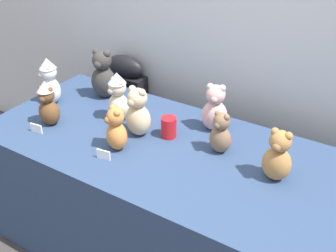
{
  "coord_description": "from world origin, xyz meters",
  "views": [
    {
      "loc": [
        0.87,
        -1.16,
        1.92
      ],
      "look_at": [
        0.0,
        0.25,
        0.9
      ],
      "focal_mm": 43.04,
      "sensor_mm": 36.0,
      "label": 1
    }
  ],
  "objects_px": {
    "teddy_bear_charcoal": "(103,75)",
    "party_cup_red": "(169,127)",
    "teddy_bear_sand": "(138,113)",
    "teddy_bear_caramel": "(278,157)",
    "teddy_bear_blush": "(215,109)",
    "teddy_bear_snow": "(50,81)",
    "display_table": "(168,205)",
    "instrument_case": "(128,116)",
    "teddy_bear_chestnut": "(48,104)",
    "teddy_bear_ginger": "(116,130)",
    "teddy_bear_mocha": "(221,134)",
    "teddy_bear_cream": "(118,97)"
  },
  "relations": [
    {
      "from": "teddy_bear_charcoal",
      "to": "party_cup_red",
      "type": "bearing_deg",
      "value": -26.09
    },
    {
      "from": "teddy_bear_sand",
      "to": "teddy_bear_caramel",
      "type": "xyz_separation_m",
      "value": [
        0.73,
        0.02,
        -0.01
      ]
    },
    {
      "from": "party_cup_red",
      "to": "teddy_bear_charcoal",
      "type": "bearing_deg",
      "value": 162.51
    },
    {
      "from": "teddy_bear_blush",
      "to": "teddy_bear_charcoal",
      "type": "distance_m",
      "value": 0.73
    },
    {
      "from": "teddy_bear_snow",
      "to": "teddy_bear_charcoal",
      "type": "xyz_separation_m",
      "value": [
        0.22,
        0.22,
        0.0
      ]
    },
    {
      "from": "display_table",
      "to": "instrument_case",
      "type": "bearing_deg",
      "value": 140.48
    },
    {
      "from": "display_table",
      "to": "teddy_bear_charcoal",
      "type": "relative_size",
      "value": 6.43
    },
    {
      "from": "display_table",
      "to": "teddy_bear_chestnut",
      "type": "relative_size",
      "value": 7.64
    },
    {
      "from": "teddy_bear_ginger",
      "to": "teddy_bear_mocha",
      "type": "xyz_separation_m",
      "value": [
        0.44,
        0.24,
        -0.01
      ]
    },
    {
      "from": "teddy_bear_blush",
      "to": "display_table",
      "type": "bearing_deg",
      "value": -128.46
    },
    {
      "from": "teddy_bear_snow",
      "to": "party_cup_red",
      "type": "xyz_separation_m",
      "value": [
        0.79,
        0.04,
        -0.08
      ]
    },
    {
      "from": "teddy_bear_cream",
      "to": "teddy_bear_blush",
      "type": "bearing_deg",
      "value": 39.27
    },
    {
      "from": "teddy_bear_chestnut",
      "to": "teddy_bear_mocha",
      "type": "distance_m",
      "value": 0.93
    },
    {
      "from": "teddy_bear_snow",
      "to": "teddy_bear_blush",
      "type": "relative_size",
      "value": 1.06
    },
    {
      "from": "teddy_bear_ginger",
      "to": "teddy_bear_cream",
      "type": "xyz_separation_m",
      "value": [
        -0.17,
        0.23,
        0.03
      ]
    },
    {
      "from": "teddy_bear_snow",
      "to": "teddy_bear_mocha",
      "type": "relative_size",
      "value": 1.29
    },
    {
      "from": "display_table",
      "to": "teddy_bear_charcoal",
      "type": "distance_m",
      "value": 0.85
    },
    {
      "from": "display_table",
      "to": "teddy_bear_mocha",
      "type": "height_order",
      "value": "teddy_bear_mocha"
    },
    {
      "from": "teddy_bear_cream",
      "to": "teddy_bear_sand",
      "type": "bearing_deg",
      "value": -1.98
    },
    {
      "from": "teddy_bear_charcoal",
      "to": "party_cup_red",
      "type": "distance_m",
      "value": 0.6
    },
    {
      "from": "teddy_bear_chestnut",
      "to": "display_table",
      "type": "bearing_deg",
      "value": -0.02
    },
    {
      "from": "teddy_bear_blush",
      "to": "party_cup_red",
      "type": "relative_size",
      "value": 2.4
    },
    {
      "from": "display_table",
      "to": "teddy_bear_blush",
      "type": "bearing_deg",
      "value": 65.96
    },
    {
      "from": "instrument_case",
      "to": "teddy_bear_chestnut",
      "type": "distance_m",
      "value": 0.83
    },
    {
      "from": "teddy_bear_chestnut",
      "to": "teddy_bear_ginger",
      "type": "bearing_deg",
      "value": -12.13
    },
    {
      "from": "teddy_bear_sand",
      "to": "teddy_bear_chestnut",
      "type": "distance_m",
      "value": 0.49
    },
    {
      "from": "teddy_bear_chestnut",
      "to": "teddy_bear_cream",
      "type": "height_order",
      "value": "teddy_bear_cream"
    },
    {
      "from": "teddy_bear_mocha",
      "to": "party_cup_red",
      "type": "xyz_separation_m",
      "value": [
        -0.28,
        -0.02,
        -0.05
      ]
    },
    {
      "from": "teddy_bear_sand",
      "to": "teddy_bear_blush",
      "type": "bearing_deg",
      "value": 45.14
    },
    {
      "from": "teddy_bear_snow",
      "to": "teddy_bear_mocha",
      "type": "distance_m",
      "value": 1.07
    },
    {
      "from": "teddy_bear_ginger",
      "to": "teddy_bear_snow",
      "type": "height_order",
      "value": "teddy_bear_snow"
    },
    {
      "from": "teddy_bear_caramel",
      "to": "teddy_bear_blush",
      "type": "bearing_deg",
      "value": 153.63
    },
    {
      "from": "teddy_bear_sand",
      "to": "teddy_bear_blush",
      "type": "height_order",
      "value": "teddy_bear_sand"
    },
    {
      "from": "teddy_bear_cream",
      "to": "teddy_bear_caramel",
      "type": "bearing_deg",
      "value": 15.87
    },
    {
      "from": "teddy_bear_chestnut",
      "to": "teddy_bear_blush",
      "type": "relative_size",
      "value": 0.97
    },
    {
      "from": "teddy_bear_cream",
      "to": "party_cup_red",
      "type": "relative_size",
      "value": 2.55
    },
    {
      "from": "teddy_bear_ginger",
      "to": "teddy_bear_chestnut",
      "type": "relative_size",
      "value": 0.9
    },
    {
      "from": "teddy_bear_chestnut",
      "to": "teddy_bear_cream",
      "type": "xyz_separation_m",
      "value": [
        0.29,
        0.24,
        0.01
      ]
    },
    {
      "from": "teddy_bear_ginger",
      "to": "teddy_bear_blush",
      "type": "relative_size",
      "value": 0.87
    },
    {
      "from": "teddy_bear_ginger",
      "to": "teddy_bear_mocha",
      "type": "height_order",
      "value": "teddy_bear_ginger"
    },
    {
      "from": "display_table",
      "to": "teddy_bear_snow",
      "type": "relative_size",
      "value": 6.99
    },
    {
      "from": "teddy_bear_sand",
      "to": "teddy_bear_charcoal",
      "type": "distance_m",
      "value": 0.49
    },
    {
      "from": "instrument_case",
      "to": "teddy_bear_ginger",
      "type": "distance_m",
      "value": 0.95
    },
    {
      "from": "teddy_bear_ginger",
      "to": "teddy_bear_charcoal",
      "type": "xyz_separation_m",
      "value": [
        -0.41,
        0.4,
        0.03
      ]
    },
    {
      "from": "teddy_bear_blush",
      "to": "teddy_bear_sand",
      "type": "bearing_deg",
      "value": -155.78
    },
    {
      "from": "teddy_bear_snow",
      "to": "teddy_bear_caramel",
      "type": "height_order",
      "value": "teddy_bear_snow"
    },
    {
      "from": "teddy_bear_blush",
      "to": "teddy_bear_cream",
      "type": "height_order",
      "value": "teddy_bear_cream"
    },
    {
      "from": "display_table",
      "to": "teddy_bear_cream",
      "type": "relative_size",
      "value": 6.96
    },
    {
      "from": "teddy_bear_sand",
      "to": "teddy_bear_cream",
      "type": "distance_m",
      "value": 0.19
    },
    {
      "from": "teddy_bear_caramel",
      "to": "party_cup_red",
      "type": "bearing_deg",
      "value": 178.35
    }
  ]
}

